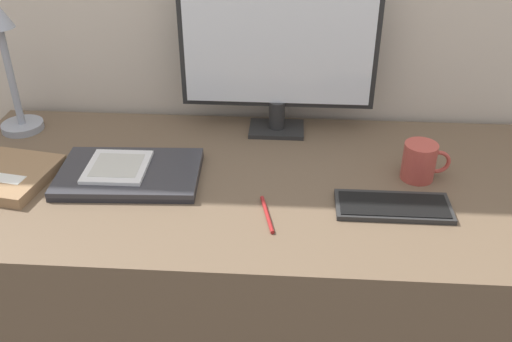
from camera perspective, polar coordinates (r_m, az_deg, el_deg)
The scene contains 9 objects.
desk at distance 1.63m, azimuth 0.02°, elevation -11.76°, with size 1.56×0.70×0.73m.
monitor at distance 1.54m, azimuth 2.24°, elevation 12.13°, with size 0.53×0.11×0.44m.
keyboard at distance 1.33m, azimuth 13.55°, elevation -3.43°, with size 0.26×0.11×0.01m.
laptop at distance 1.44m, azimuth -12.52°, elevation -0.26°, with size 0.35×0.24×0.02m.
ereader at distance 1.44m, azimuth -13.70°, elevation 0.41°, with size 0.15×0.16×0.01m.
desk_lamp at distance 1.69m, azimuth -23.71°, elevation 10.40°, with size 0.12×0.12×0.37m.
notebook at distance 1.51m, azimuth -23.38°, elevation -0.48°, with size 0.22×0.24×0.03m.
coffee_mug at distance 1.44m, azimuth 16.10°, elevation 0.93°, with size 0.12×0.08×0.09m.
pen at distance 1.27m, azimuth 1.11°, elevation -4.34°, with size 0.04×0.13×0.01m.
Camera 1 is at (0.08, -1.01, 1.48)m, focal length 40.00 mm.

